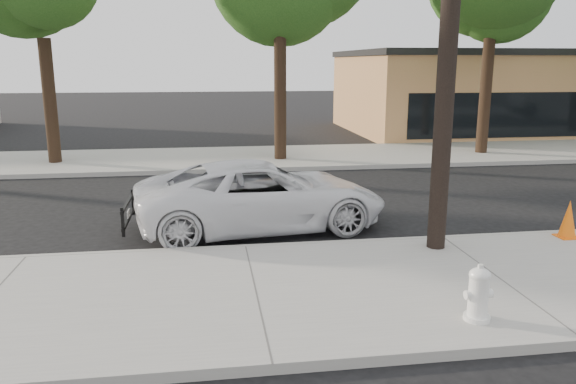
# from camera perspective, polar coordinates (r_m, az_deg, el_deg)

# --- Properties ---
(ground) EXTENTS (120.00, 120.00, 0.00)m
(ground) POSITION_cam_1_polar(r_m,az_deg,el_deg) (12.93, -5.00, -3.15)
(ground) COLOR black
(ground) RESTS_ON ground
(near_sidewalk) EXTENTS (90.00, 4.40, 0.15)m
(near_sidewalk) POSITION_cam_1_polar(r_m,az_deg,el_deg) (8.86, -3.30, -10.39)
(near_sidewalk) COLOR gray
(near_sidewalk) RESTS_ON ground
(far_sidewalk) EXTENTS (90.00, 5.00, 0.15)m
(far_sidewalk) POSITION_cam_1_polar(r_m,az_deg,el_deg) (21.21, -6.40, 3.40)
(far_sidewalk) COLOR gray
(far_sidewalk) RESTS_ON ground
(curb_near) EXTENTS (90.00, 0.12, 0.16)m
(curb_near) POSITION_cam_1_polar(r_m,az_deg,el_deg) (10.91, -4.34, -5.82)
(curb_near) COLOR #9E9B93
(curb_near) RESTS_ON ground
(building_main) EXTENTS (18.00, 10.00, 4.00)m
(building_main) POSITION_cam_1_polar(r_m,az_deg,el_deg) (32.98, 22.36, 9.30)
(building_main) COLOR tan
(building_main) RESTS_ON ground
(police_cruiser) EXTENTS (5.73, 3.22, 1.51)m
(police_cruiser) POSITION_cam_1_polar(r_m,az_deg,el_deg) (12.30, -2.67, -0.33)
(police_cruiser) COLOR white
(police_cruiser) RESTS_ON ground
(fire_hydrant) EXTENTS (0.39, 0.36, 0.75)m
(fire_hydrant) POSITION_cam_1_polar(r_m,az_deg,el_deg) (8.17, 18.78, -9.87)
(fire_hydrant) COLOR white
(fire_hydrant) RESTS_ON near_sidewalk
(traffic_cone) EXTENTS (0.40, 0.40, 0.77)m
(traffic_cone) POSITION_cam_1_polar(r_m,az_deg,el_deg) (12.60, 26.60, -2.51)
(traffic_cone) COLOR orange
(traffic_cone) RESTS_ON near_sidewalk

